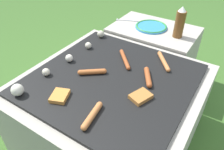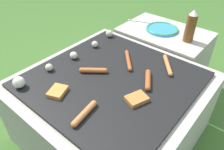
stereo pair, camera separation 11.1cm
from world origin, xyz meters
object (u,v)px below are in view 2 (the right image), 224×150
sausage_front_center (148,80)px  condiment_bottle (191,27)px  fork_utensil (140,22)px  plate_colorful (162,29)px

sausage_front_center → condiment_bottle: 0.55m
sausage_front_center → condiment_bottle: (0.54, 0.03, 0.09)m
fork_utensil → plate_colorful: bearing=-94.2°
plate_colorful → condiment_bottle: 0.23m
condiment_bottle → sausage_front_center: bearing=-176.4°
plate_colorful → fork_utensil: bearing=85.8°
condiment_bottle → plate_colorful: bearing=80.5°
sausage_front_center → condiment_bottle: size_ratio=0.67×
plate_colorful → fork_utensil: plate_colorful is taller
plate_colorful → condiment_bottle: condiment_bottle is taller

